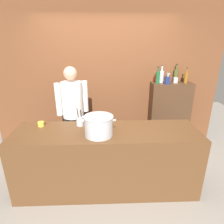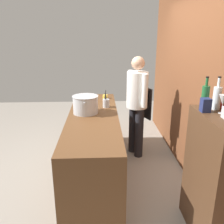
% 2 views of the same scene
% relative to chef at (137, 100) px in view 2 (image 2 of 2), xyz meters
% --- Properties ---
extents(ground_plane, '(8.00, 8.00, 0.00)m').
position_rel_chef_xyz_m(ground_plane, '(0.55, -0.70, -0.96)').
color(ground_plane, gray).
extents(brick_back_panel, '(4.40, 0.10, 3.00)m').
position_rel_chef_xyz_m(brick_back_panel, '(0.55, 0.70, 0.54)').
color(brick_back_panel, brown).
rests_on(brick_back_panel, ground_plane).
extents(prep_counter, '(2.48, 0.70, 0.90)m').
position_rel_chef_xyz_m(prep_counter, '(0.55, -0.70, -0.51)').
color(prep_counter, brown).
rests_on(prep_counter, ground_plane).
extents(bar_cabinet, '(0.76, 0.32, 1.29)m').
position_rel_chef_xyz_m(bar_cabinet, '(1.79, 0.49, -0.32)').
color(bar_cabinet, '#472D1C').
rests_on(bar_cabinet, ground_plane).
extents(chef, '(0.49, 0.40, 1.66)m').
position_rel_chef_xyz_m(chef, '(0.00, 0.00, 0.00)').
color(chef, black).
rests_on(chef, ground_plane).
extents(stockpot_large, '(0.43, 0.37, 0.25)m').
position_rel_chef_xyz_m(stockpot_large, '(0.45, -0.81, 0.06)').
color(stockpot_large, '#B7BABF').
rests_on(stockpot_large, prep_counter).
extents(utensil_crock, '(0.10, 0.10, 0.27)m').
position_rel_chef_xyz_m(utensil_crock, '(0.18, -0.51, 0.00)').
color(utensil_crock, '#B7BABF').
rests_on(utensil_crock, prep_counter).
extents(butter_jar, '(0.09, 0.09, 0.06)m').
position_rel_chef_xyz_m(butter_jar, '(-0.37, -0.51, -0.03)').
color(butter_jar, yellow).
rests_on(butter_jar, prep_counter).
extents(wine_bottle_clear, '(0.08, 0.08, 0.32)m').
position_rel_chef_xyz_m(wine_bottle_clear, '(1.59, 0.52, 0.44)').
color(wine_bottle_clear, silver).
rests_on(wine_bottle_clear, bar_cabinet).
extents(wine_bottle_green, '(0.07, 0.07, 0.31)m').
position_rel_chef_xyz_m(wine_bottle_green, '(1.50, 0.45, 0.44)').
color(wine_bottle_green, '#1E592D').
rests_on(wine_bottle_green, bar_cabinet).
extents(wine_glass_short, '(0.08, 0.08, 0.17)m').
position_rel_chef_xyz_m(wine_glass_short, '(1.71, 0.52, 0.45)').
color(wine_glass_short, silver).
rests_on(wine_glass_short, bar_cabinet).
extents(spice_tin_navy, '(0.08, 0.08, 0.13)m').
position_rel_chef_xyz_m(spice_tin_navy, '(1.66, 0.39, 0.39)').
color(spice_tin_navy, navy).
rests_on(spice_tin_navy, bar_cabinet).
extents(spice_tin_red, '(0.09, 0.09, 0.10)m').
position_rel_chef_xyz_m(spice_tin_red, '(1.52, 0.59, 0.37)').
color(spice_tin_red, red).
rests_on(spice_tin_red, bar_cabinet).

